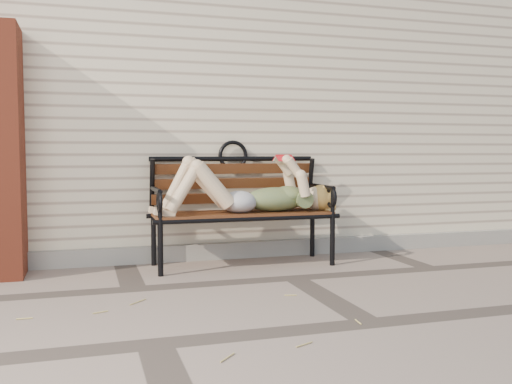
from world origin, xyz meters
name	(u,v)px	position (x,y,z in m)	size (l,w,h in m)	color
ground	(294,278)	(0.00, 0.00, 0.00)	(80.00, 80.00, 0.00)	#79685D
house_wall	(211,113)	(0.00, 3.00, 1.50)	(8.00, 4.00, 3.00)	beige
foundation_strip	(258,249)	(0.00, 0.97, 0.07)	(8.00, 0.10, 0.15)	gray
garden_bench	(240,194)	(-0.25, 0.72, 0.62)	(1.71, 0.68, 1.11)	black
reading_woman	(245,191)	(-0.24, 0.58, 0.66)	(1.61, 0.37, 0.51)	#0A424A
straw_scatter	(147,339)	(-1.28, -1.18, 0.01)	(3.01, 1.80, 0.01)	tan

